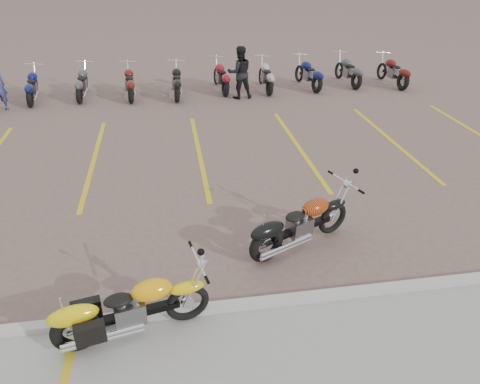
% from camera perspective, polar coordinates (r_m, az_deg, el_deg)
% --- Properties ---
extents(ground, '(100.00, 100.00, 0.00)m').
position_cam_1_polar(ground, '(8.91, -2.84, -5.47)').
color(ground, '#745C52').
rests_on(ground, ground).
extents(curb, '(60.00, 0.18, 0.12)m').
position_cam_1_polar(curb, '(7.31, -0.96, -13.74)').
color(curb, '#ADAAA3').
rests_on(curb, ground).
extents(parking_stripes, '(38.00, 5.50, 0.01)m').
position_cam_1_polar(parking_stripes, '(12.42, -5.00, 4.76)').
color(parking_stripes, gold).
rests_on(parking_stripes, ground).
extents(yellow_cruiser, '(2.19, 0.60, 0.91)m').
position_cam_1_polar(yellow_cruiser, '(6.83, -13.44, -13.88)').
color(yellow_cruiser, black).
rests_on(yellow_cruiser, ground).
extents(flame_cruiser, '(2.08, 1.06, 0.92)m').
position_cam_1_polar(flame_cruiser, '(8.43, 7.06, -4.15)').
color(flame_cruiser, black).
rests_on(flame_cruiser, ground).
extents(person_b, '(0.92, 0.73, 1.80)m').
position_cam_1_polar(person_b, '(16.74, -0.03, 14.36)').
color(person_b, black).
rests_on(person_b, ground).
extents(bg_bike_row, '(18.94, 2.04, 1.10)m').
position_cam_1_polar(bg_bike_row, '(17.46, -10.70, 13.29)').
color(bg_bike_row, black).
rests_on(bg_bike_row, ground).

